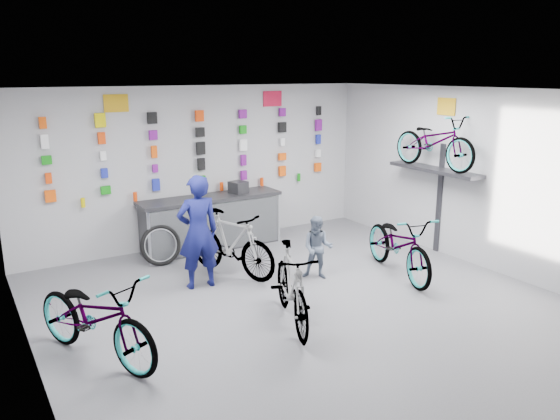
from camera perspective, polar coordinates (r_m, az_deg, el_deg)
floor at (r=7.58m, az=4.38°, el=-11.10°), size 8.00×8.00×0.00m
ceiling at (r=6.86m, az=4.86°, el=12.20°), size 8.00×8.00×0.00m
wall_back at (r=10.50m, az=-8.38°, el=4.55°), size 7.00×0.00×7.00m
wall_left at (r=5.82m, az=-24.61°, el=-4.48°), size 0.00×8.00×8.00m
wall_right at (r=9.52m, az=21.93°, el=2.68°), size 0.00×8.00×8.00m
counter at (r=10.30m, az=-7.16°, el=-1.36°), size 2.70×0.66×1.00m
merch_wall at (r=10.38m, az=-8.27°, el=6.23°), size 5.56×0.08×1.57m
wall_bracket at (r=10.14m, az=15.92°, el=3.62°), size 0.39×1.90×2.00m
sign_left at (r=9.86m, az=-16.75°, el=10.64°), size 0.42×0.02×0.30m
sign_right at (r=11.07m, az=-0.79°, el=11.55°), size 0.42×0.02×0.30m
sign_side at (r=10.12m, az=16.98°, el=10.30°), size 0.02×0.40×0.30m
bike_left at (r=6.67m, az=-18.70°, el=-10.54°), size 1.46×2.12×1.05m
bike_center at (r=7.16m, az=1.22°, el=-7.97°), size 1.07×1.83×1.06m
bike_right at (r=9.07m, az=12.33°, el=-3.50°), size 1.18×2.11×1.05m
bike_service at (r=8.90m, az=-5.11°, el=-3.49°), size 1.13×1.85×1.08m
bike_wall at (r=10.00m, az=15.84°, el=6.90°), size 0.63×1.80×0.95m
clerk at (r=8.36m, az=-8.55°, el=-2.29°), size 0.68×0.48×1.76m
customer at (r=8.75m, az=3.96°, el=-3.95°), size 0.63×0.62×1.02m
spare_wheel at (r=9.62m, az=-12.36°, el=-3.62°), size 0.72×0.28×0.71m
register at (r=10.41m, az=-4.39°, el=2.40°), size 0.35×0.36×0.22m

